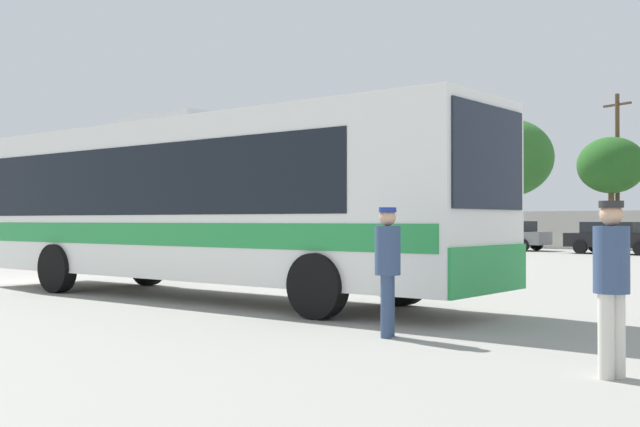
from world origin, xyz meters
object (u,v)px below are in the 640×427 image
parked_car_second_black (616,237)px  utility_pole_near (617,168)px  coach_bus_white_green (203,199)px  parked_car_leftmost_grey (506,235)px  roadside_tree_left (507,158)px  attendant_by_bus_door (388,263)px  vendor_umbrella_near_gate_pink (73,215)px  passenger_waiting_on_apron (611,277)px  roadside_tree_midleft (611,166)px

parked_car_second_black → utility_pole_near: bearing=110.8°
coach_bus_white_green → parked_car_leftmost_grey: coach_bus_white_green is taller
roadside_tree_left → attendant_by_bus_door: bearing=-63.2°
utility_pole_near → parked_car_second_black: bearing=-69.2°
vendor_umbrella_near_gate_pink → parked_car_leftmost_grey: 23.44m
utility_pole_near → roadside_tree_left: utility_pole_near is taller
parked_car_leftmost_grey → roadside_tree_left: roadside_tree_left is taller
vendor_umbrella_near_gate_pink → parked_car_second_black: (8.32, 22.70, -0.94)m
passenger_waiting_on_apron → vendor_umbrella_near_gate_pink: size_ratio=0.73×
vendor_umbrella_near_gate_pink → roadside_tree_midleft: size_ratio=0.39×
passenger_waiting_on_apron → roadside_tree_midleft: 37.48m
parked_car_leftmost_grey → roadside_tree_midleft: 7.81m
vendor_umbrella_near_gate_pink → roadside_tree_midleft: 30.04m
parked_car_leftmost_grey → passenger_waiting_on_apron: bearing=-59.2°
vendor_umbrella_near_gate_pink → utility_pole_near: bearing=79.5°
coach_bus_white_green → utility_pole_near: bearing=97.9°
parked_car_leftmost_grey → parked_car_second_black: parked_car_leftmost_grey is taller
parked_car_second_black → roadside_tree_left: roadside_tree_left is taller
parked_car_second_black → roadside_tree_left: (-10.82, 9.50, 4.81)m
passenger_waiting_on_apron → utility_pole_near: size_ratio=0.20×
parked_car_leftmost_grey → roadside_tree_midleft: size_ratio=0.74×
parked_car_second_black → attendant_by_bus_door: bearing=-74.1°
utility_pole_near → roadside_tree_midleft: 0.59m
roadside_tree_left → parked_car_leftmost_grey: bearing=-61.4°
parked_car_second_black → roadside_tree_midleft: size_ratio=0.72×
attendant_by_bus_door → roadside_tree_left: size_ratio=0.21×
coach_bus_white_green → parked_car_second_black: coach_bus_white_green is taller
parked_car_leftmost_grey → utility_pole_near: (3.19, 6.68, 3.68)m
parked_car_second_black → roadside_tree_midleft: (-2.89, 6.71, 3.79)m
attendant_by_bus_door → coach_bus_white_green: bearing=164.3°
parked_car_leftmost_grey → vendor_umbrella_near_gate_pink: bearing=-95.8°
roadside_tree_left → roadside_tree_midleft: bearing=-19.4°
parked_car_second_black → parked_car_leftmost_grey: bearing=174.2°
passenger_waiting_on_apron → parked_car_leftmost_grey: bearing=120.8°
vendor_umbrella_near_gate_pink → parked_car_second_black: 24.19m
coach_bus_white_green → parked_car_second_black: bearing=94.0°
roadside_tree_left → roadside_tree_midleft: (7.93, -2.79, -1.03)m
roadside_tree_midleft → utility_pole_near: bearing=78.3°
attendant_by_bus_door → roadside_tree_left: (-18.58, 36.77, 4.62)m
vendor_umbrella_near_gate_pink → roadside_tree_left: 32.52m
attendant_by_bus_door → passenger_waiting_on_apron: (3.25, -0.64, 0.01)m
coach_bus_white_green → utility_pole_near: 33.28m
coach_bus_white_green → passenger_waiting_on_apron: bearing=-14.1°
parked_car_leftmost_grey → utility_pole_near: size_ratio=0.53×
utility_pole_near → roadside_tree_left: 8.42m
parked_car_second_black → utility_pole_near: size_ratio=0.52×
coach_bus_white_green → roadside_tree_midleft: size_ratio=2.02×
passenger_waiting_on_apron → utility_pole_near: 37.96m
roadside_tree_left → vendor_umbrella_near_gate_pink: bearing=-85.6°
parked_car_second_black → coach_bus_white_green: bearing=-86.0°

